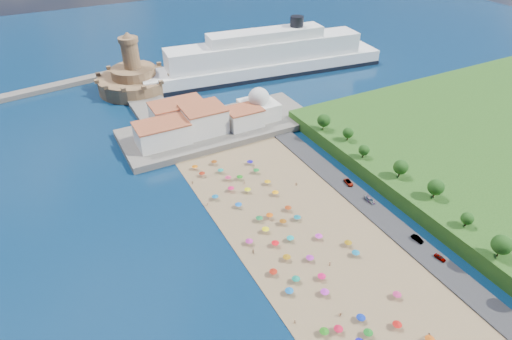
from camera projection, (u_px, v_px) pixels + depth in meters
ground at (280, 230)px, 143.58m from camera, size 700.00×700.00×0.00m
terrace at (219, 127)px, 200.00m from camera, size 90.00×36.00×3.00m
jetty at (152, 109)px, 217.20m from camera, size 18.00×70.00×2.40m
waterfront_buildings at (191, 121)px, 191.82m from camera, size 57.00×29.00×11.00m
domed_building at (259, 106)px, 202.14m from camera, size 16.00×16.00×15.00m
fortress at (134, 79)px, 236.06m from camera, size 40.00×40.00×32.40m
cruise_ship at (266, 59)px, 254.05m from camera, size 149.59×38.63×32.35m
beach_parasols at (294, 246)px, 134.17m from camera, size 30.89×113.47×2.20m
beachgoers at (280, 235)px, 139.81m from camera, size 35.93×92.02×1.86m
parked_cars at (381, 209)px, 150.61m from camera, size 2.97×49.10×1.37m
hillside_trees at (412, 179)px, 150.21m from camera, size 13.48×107.47×7.52m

